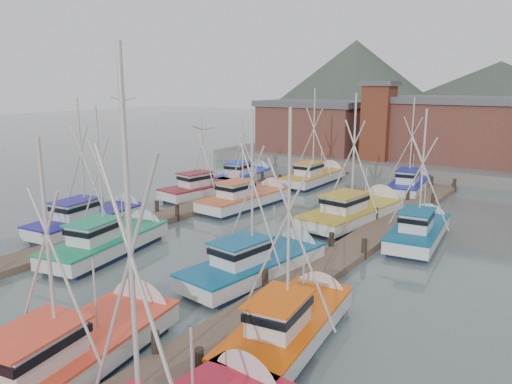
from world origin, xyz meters
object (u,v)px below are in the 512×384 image
Objects in this scene: lookout_tower at (378,120)px; boat_1 at (76,351)px; boat_12 at (316,176)px; boat_4 at (113,241)px; boat_8 at (249,198)px.

lookout_tower is 0.83× the size of boat_1.
boat_4 is at bearing -90.88° from boat_12.
boat_1 is 12.24m from boat_4.
boat_4 is 1.00× the size of boat_8.
lookout_tower is 0.86× the size of boat_12.
boat_12 is (-2.06, -10.46, -4.87)m from lookout_tower.
boat_12 is (-8.09, 33.34, 0.00)m from boat_1.
boat_8 is (0.28, 13.30, -0.01)m from boat_4.
lookout_tower reaches higher than boat_12.
lookout_tower is at bearing 88.36° from boat_1.
lookout_tower is 22.36m from boat_8.
boat_1 is at bearing -56.07° from boat_4.
lookout_tower is 0.93× the size of boat_8.
lookout_tower is 11.72m from boat_12.
lookout_tower reaches higher than boat_4.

